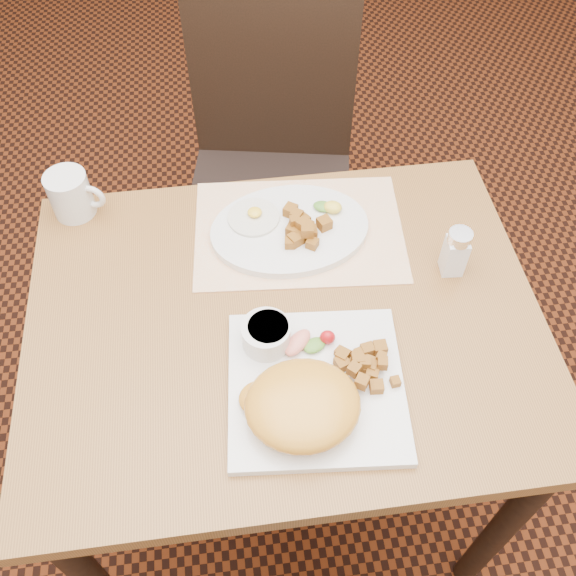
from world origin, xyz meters
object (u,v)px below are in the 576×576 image
at_px(coffee_mug, 71,195).
at_px(table, 285,349).
at_px(salt_shaker, 456,251).
at_px(plate_square, 316,386).
at_px(plate_oval, 290,230).
at_px(chair_far, 271,157).

bearing_deg(coffee_mug, table, -39.12).
xyz_separation_m(salt_shaker, coffee_mug, (-0.69, 0.24, -0.01)).
bearing_deg(plate_square, salt_shaker, 36.67).
height_order(salt_shaker, coffee_mug, salt_shaker).
bearing_deg(plate_oval, table, -100.09).
xyz_separation_m(table, salt_shaker, (0.32, 0.06, 0.16)).
bearing_deg(coffee_mug, chair_far, 39.28).
bearing_deg(salt_shaker, table, -168.44).
height_order(table, plate_square, plate_square).
relative_size(plate_oval, coffee_mug, 2.75).
distance_m(chair_far, coffee_mug, 0.60).
xyz_separation_m(plate_square, plate_oval, (0.00, 0.34, 0.00)).
relative_size(plate_square, plate_oval, 0.92).
bearing_deg(chair_far, coffee_mug, 50.02).
bearing_deg(plate_square, coffee_mug, 132.01).
height_order(plate_square, plate_oval, plate_oval).
height_order(plate_square, salt_shaker, salt_shaker).
bearing_deg(plate_oval, chair_far, 88.50).
height_order(chair_far, plate_oval, chair_far).
bearing_deg(salt_shaker, coffee_mug, 160.77).
height_order(table, coffee_mug, coffee_mug).
bearing_deg(chair_far, plate_oval, 99.25).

